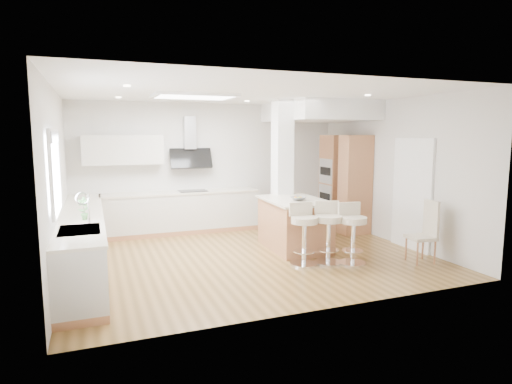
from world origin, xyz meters
name	(u,v)px	position (x,y,z in m)	size (l,w,h in m)	color
ground	(250,256)	(0.00, 0.00, 0.00)	(6.00, 6.00, 0.00)	olive
ceiling	(250,256)	(0.00, 0.00, 0.00)	(6.00, 5.00, 0.02)	white
wall_back	(211,166)	(0.00, 2.50, 1.40)	(6.00, 0.04, 2.80)	silver
wall_left	(57,184)	(-3.00, 0.00, 1.40)	(0.04, 5.00, 2.80)	silver
wall_right	(393,171)	(3.00, 0.00, 1.40)	(0.04, 5.00, 2.80)	silver
skylight	(195,96)	(-0.79, 0.60, 2.77)	(4.10, 2.10, 0.06)	white
window_left	(54,168)	(-2.96, -0.90, 1.69)	(0.06, 1.28, 1.07)	white
doorway_right	(412,195)	(2.97, -0.60, 1.00)	(0.05, 1.00, 2.10)	#433D34
counter_left	(83,241)	(-2.70, 0.23, 0.46)	(0.63, 4.50, 1.35)	#BD7C51
counter_back	(174,201)	(-0.91, 2.22, 0.70)	(3.62, 0.63, 2.50)	#BD7C51
pillar	(282,170)	(1.05, 0.95, 1.40)	(0.35, 0.35, 2.80)	white
soffit	(318,112)	(2.10, 1.40, 2.60)	(1.78, 2.20, 0.40)	white
oven_column	(344,183)	(2.68, 1.23, 1.05)	(0.63, 1.21, 2.10)	#BD7C51
peninsula	(294,224)	(0.95, 0.18, 0.47)	(1.06, 1.56, 1.00)	#BD7C51
bar_stool_a	(304,230)	(0.65, -0.79, 0.57)	(0.49, 0.49, 1.01)	white
bar_stool_b	(328,229)	(1.07, -0.85, 0.57)	(0.58, 0.58, 1.02)	white
bar_stool_c	(353,230)	(1.42, -1.03, 0.56)	(0.49, 0.49, 1.00)	white
dining_chair	(426,229)	(2.61, -1.39, 0.55)	(0.45, 0.45, 1.04)	beige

